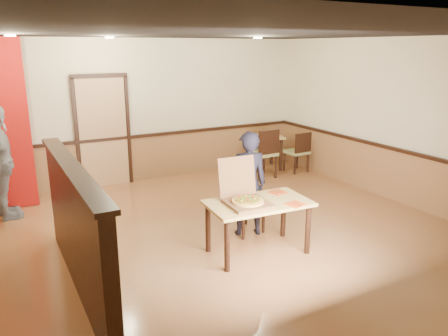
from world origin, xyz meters
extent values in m
plane|color=#A1693E|center=(0.00, 0.00, 0.00)|extent=(7.00, 7.00, 0.00)
plane|color=black|center=(0.00, 0.00, 2.80)|extent=(7.00, 7.00, 0.00)
plane|color=beige|center=(0.00, 3.50, 1.40)|extent=(7.00, 0.00, 7.00)
plane|color=beige|center=(3.50, 0.00, 1.40)|extent=(0.00, 7.00, 7.00)
cube|color=brown|center=(0.00, 3.47, 0.45)|extent=(7.00, 0.04, 0.90)
cube|color=black|center=(0.00, 3.45, 0.92)|extent=(7.00, 0.06, 0.06)
cube|color=brown|center=(3.47, 0.00, 0.45)|extent=(0.04, 7.00, 0.90)
cube|color=black|center=(3.45, 0.00, 0.92)|extent=(0.06, 7.00, 0.06)
cube|color=tan|center=(-0.80, 3.46, 1.05)|extent=(0.90, 0.06, 2.10)
cube|color=black|center=(-2.00, -0.20, 0.70)|extent=(0.14, 3.00, 1.40)
cube|color=black|center=(-2.00, -0.20, 1.42)|extent=(0.20, 3.10, 0.05)
cylinder|color=#FFD6B2|center=(-2.30, 1.80, 2.78)|extent=(0.14, 0.14, 0.02)
cylinder|color=#FFD6B2|center=(-0.80, 2.50, 2.78)|extent=(0.14, 0.14, 0.02)
cylinder|color=#FFD6B2|center=(1.40, 1.50, 2.78)|extent=(0.14, 0.14, 0.02)
cube|color=tan|center=(0.23, -0.41, 0.69)|extent=(1.37, 0.85, 0.04)
cylinder|color=black|center=(-0.37, -0.66, 0.33)|extent=(0.07, 0.07, 0.67)
cylinder|color=black|center=(-0.33, -0.07, 0.33)|extent=(0.07, 0.07, 0.67)
cylinder|color=black|center=(0.79, -0.75, 0.33)|extent=(0.07, 0.07, 0.67)
cylinder|color=black|center=(0.83, -0.15, 0.33)|extent=(0.07, 0.07, 0.67)
cube|color=olive|center=(0.42, 0.25, 0.47)|extent=(0.54, 0.54, 0.06)
cube|color=black|center=(0.39, 0.46, 0.73)|extent=(0.45, 0.12, 0.45)
cylinder|color=black|center=(0.26, 0.02, 0.21)|extent=(0.05, 0.05, 0.41)
cylinder|color=black|center=(0.20, 0.40, 0.21)|extent=(0.05, 0.05, 0.41)
cylinder|color=black|center=(0.65, 0.09, 0.21)|extent=(0.05, 0.05, 0.41)
cylinder|color=black|center=(0.58, 0.47, 0.21)|extent=(0.05, 0.05, 0.41)
cube|color=olive|center=(2.19, 2.48, 0.51)|extent=(0.52, 0.52, 0.07)
cube|color=black|center=(2.20, 2.25, 0.79)|extent=(0.49, 0.06, 0.49)
cylinder|color=black|center=(2.39, 2.69, 0.22)|extent=(0.05, 0.05, 0.44)
cylinder|color=black|center=(2.41, 2.27, 0.22)|extent=(0.05, 0.05, 0.44)
cylinder|color=black|center=(1.97, 2.68, 0.22)|extent=(0.05, 0.05, 0.44)
cylinder|color=black|center=(1.99, 2.26, 0.22)|extent=(0.05, 0.05, 0.44)
cube|color=olive|center=(3.09, 2.48, 0.44)|extent=(0.45, 0.45, 0.06)
cube|color=black|center=(3.10, 2.28, 0.68)|extent=(0.42, 0.05, 0.42)
cylinder|color=black|center=(3.26, 2.66, 0.19)|extent=(0.04, 0.04, 0.38)
cylinder|color=black|center=(3.28, 2.30, 0.19)|extent=(0.04, 0.04, 0.38)
cylinder|color=black|center=(2.90, 2.65, 0.19)|extent=(0.04, 0.04, 0.38)
cylinder|color=black|center=(2.92, 2.29, 0.19)|extent=(0.04, 0.04, 0.38)
cube|color=tan|center=(2.64, 3.03, 0.72)|extent=(0.83, 0.83, 0.04)
cylinder|color=black|center=(2.32, 2.83, 0.35)|extent=(0.07, 0.07, 0.70)
cylinder|color=black|center=(2.44, 3.35, 0.35)|extent=(0.07, 0.07, 0.70)
cylinder|color=black|center=(2.84, 2.71, 0.35)|extent=(0.07, 0.07, 0.70)
cylinder|color=black|center=(2.96, 3.23, 0.35)|extent=(0.07, 0.07, 0.70)
imported|color=black|center=(0.42, 0.17, 0.76)|extent=(0.64, 0.52, 1.52)
imported|color=gray|center=(-2.61, 2.52, 0.91)|extent=(0.56, 1.11, 1.82)
cube|color=brown|center=(0.04, -0.45, 0.73)|extent=(0.55, 0.55, 0.04)
cube|color=brown|center=(0.06, -0.14, 1.00)|extent=(0.53, 0.13, 0.51)
cylinder|color=gold|center=(0.04, -0.45, 0.76)|extent=(0.49, 0.49, 0.03)
cube|color=#C33B0D|center=(0.59, -0.71, 0.71)|extent=(0.24, 0.24, 0.00)
cylinder|color=silver|center=(0.56, -0.71, 0.72)|extent=(0.03, 0.18, 0.01)
cube|color=silver|center=(0.62, -0.71, 0.72)|extent=(0.04, 0.19, 0.00)
cube|color=#C33B0D|center=(0.66, -0.22, 0.71)|extent=(0.25, 0.25, 0.00)
cylinder|color=silver|center=(0.63, -0.22, 0.72)|extent=(0.04, 0.18, 0.01)
cube|color=silver|center=(0.69, -0.22, 0.72)|extent=(0.05, 0.19, 0.00)
cylinder|color=maroon|center=(2.51, 2.96, 0.81)|extent=(0.05, 0.05, 0.14)
camera|label=1|loc=(-2.70, -4.84, 2.63)|focal=35.00mm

